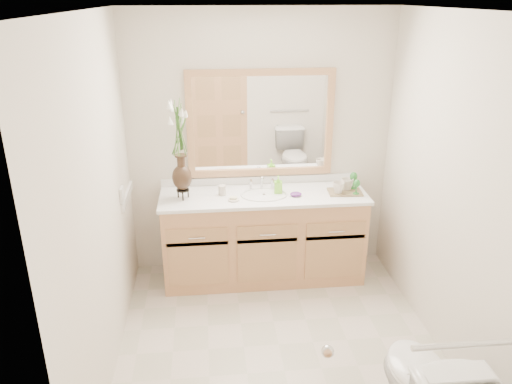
{
  "coord_description": "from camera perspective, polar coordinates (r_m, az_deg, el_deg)",
  "views": [
    {
      "loc": [
        -0.49,
        -3.07,
        2.49
      ],
      "look_at": [
        -0.11,
        0.65,
        1.0
      ],
      "focal_mm": 35.0,
      "sensor_mm": 36.0,
      "label": 1
    }
  ],
  "objects": [
    {
      "name": "wall_back",
      "position": [
        4.58,
        0.49,
        5.37
      ],
      "size": [
        2.4,
        0.02,
        2.4
      ],
      "primitive_type": "cube",
      "color": "silver",
      "rests_on": "floor"
    },
    {
      "name": "goblet_back",
      "position": [
        4.58,
        11.09,
        1.64
      ],
      "size": [
        0.07,
        0.07,
        0.15
      ],
      "color": "#297B2C",
      "rests_on": "tray"
    },
    {
      "name": "purple_dish",
      "position": [
        4.4,
        4.58,
        -0.24
      ],
      "size": [
        0.12,
        0.1,
        0.04
      ],
      "primitive_type": "ellipsoid",
      "rotation": [
        0.0,
        0.0,
        0.19
      ],
      "color": "#5F2879",
      "rests_on": "counter"
    },
    {
      "name": "ceiling",
      "position": [
        3.11,
        3.4,
        20.05
      ],
      "size": [
        2.4,
        2.6,
        0.02
      ],
      "primitive_type": "cube",
      "color": "white",
      "rests_on": "wall_back"
    },
    {
      "name": "tray",
      "position": [
        4.53,
        10.12,
        -0.01
      ],
      "size": [
        0.31,
        0.22,
        0.01
      ],
      "primitive_type": "cube",
      "rotation": [
        0.0,
        0.0,
        -0.08
      ],
      "color": "brown",
      "rests_on": "counter"
    },
    {
      "name": "wall_front",
      "position": [
        2.24,
        8.11,
        -13.61
      ],
      "size": [
        2.4,
        0.02,
        2.4
      ],
      "primitive_type": "cube",
      "color": "silver",
      "rests_on": "floor"
    },
    {
      "name": "sink",
      "position": [
        4.44,
        0.91,
        -0.99
      ],
      "size": [
        0.38,
        0.34,
        0.23
      ],
      "color": "white",
      "rests_on": "counter"
    },
    {
      "name": "goblet_front",
      "position": [
        4.46,
        11.43,
        0.88
      ],
      "size": [
        0.06,
        0.06,
        0.13
      ],
      "color": "#297B2C",
      "rests_on": "tray"
    },
    {
      "name": "wall_left",
      "position": [
        3.4,
        -17.47,
        -1.6
      ],
      "size": [
        0.02,
        2.6,
        2.4
      ],
      "primitive_type": "cube",
      "color": "silver",
      "rests_on": "floor"
    },
    {
      "name": "counter",
      "position": [
        4.44,
        0.88,
        -0.44
      ],
      "size": [
        1.84,
        0.57,
        0.03
      ],
      "primitive_type": "cube",
      "color": "white",
      "rests_on": "vanity"
    },
    {
      "name": "floor",
      "position": [
        3.98,
        2.61,
        -17.01
      ],
      "size": [
        2.6,
        2.6,
        0.0
      ],
      "primitive_type": "plane",
      "color": "beige",
      "rests_on": "ground"
    },
    {
      "name": "vanity",
      "position": [
        4.61,
        0.85,
        -5.22
      ],
      "size": [
        1.8,
        0.55,
        0.8
      ],
      "color": "tan",
      "rests_on": "floor"
    },
    {
      "name": "wall_right",
      "position": [
        3.73,
        21.48,
        -0.05
      ],
      "size": [
        0.02,
        2.6,
        2.4
      ],
      "primitive_type": "cube",
      "color": "silver",
      "rests_on": "floor"
    },
    {
      "name": "soap_bottle",
      "position": [
        4.45,
        2.55,
        0.78
      ],
      "size": [
        0.07,
        0.07,
        0.14
      ],
      "primitive_type": "imported",
      "rotation": [
        0.0,
        0.0,
        -0.08
      ],
      "color": "#83E636",
      "rests_on": "counter"
    },
    {
      "name": "flower_vase",
      "position": [
        4.21,
        -8.72,
        6.3
      ],
      "size": [
        0.2,
        0.2,
        0.82
      ],
      "rotation": [
        0.0,
        0.0,
        -0.39
      ],
      "color": "black",
      "rests_on": "counter"
    },
    {
      "name": "grab_bar",
      "position": [
        2.65,
        23.06,
        -15.75
      ],
      "size": [
        0.55,
        0.03,
        0.03
      ],
      "primitive_type": "cylinder",
      "rotation": [
        0.0,
        1.57,
        0.0
      ],
      "color": "silver",
      "rests_on": "wall_front"
    },
    {
      "name": "soap_dish",
      "position": [
        4.3,
        -2.58,
        -0.85
      ],
      "size": [
        0.1,
        0.1,
        0.03
      ],
      "color": "beige",
      "rests_on": "counter"
    },
    {
      "name": "tumbler",
      "position": [
        4.42,
        -3.89,
        0.22
      ],
      "size": [
        0.07,
        0.07,
        0.09
      ],
      "primitive_type": "cylinder",
      "color": "beige",
      "rests_on": "counter"
    },
    {
      "name": "door",
      "position": [
        2.33,
        0.19,
        -17.98
      ],
      "size": [
        0.8,
        0.03,
        2.0
      ],
      "primitive_type": "cube",
      "color": "tan",
      "rests_on": "floor"
    },
    {
      "name": "switch_plate",
      "position": [
        4.18,
        -15.07,
        -0.24
      ],
      "size": [
        0.02,
        0.12,
        0.12
      ],
      "primitive_type": "cube",
      "color": "white",
      "rests_on": "wall_left"
    },
    {
      "name": "mug_left",
      "position": [
        4.46,
        9.39,
        0.54
      ],
      "size": [
        0.12,
        0.11,
        0.11
      ],
      "primitive_type": "imported",
      "rotation": [
        0.0,
        0.0,
        0.13
      ],
      "color": "beige",
      "rests_on": "tray"
    },
    {
      "name": "mirror",
      "position": [
        4.51,
        0.53,
        7.8
      ],
      "size": [
        1.32,
        0.04,
        0.97
      ],
      "color": "white",
      "rests_on": "wall_back"
    },
    {
      "name": "mug_right",
      "position": [
        4.55,
        10.38,
        0.93
      ],
      "size": [
        0.14,
        0.13,
        0.11
      ],
      "primitive_type": "imported",
      "rotation": [
        0.0,
        0.0,
        0.31
      ],
      "color": "beige",
      "rests_on": "tray"
    }
  ]
}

